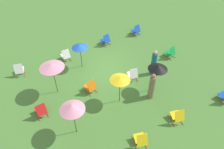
{
  "coord_description": "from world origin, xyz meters",
  "views": [
    {
      "loc": [
        4.81,
        9.13,
        8.67
      ],
      "look_at": [
        0.0,
        1.2,
        0.5
      ],
      "focal_mm": 34.28,
      "sensor_mm": 36.0,
      "label": 1
    }
  ],
  "objects_px": {
    "deckchair_4": "(19,70)",
    "deckchair_6": "(133,74)",
    "umbrella_1": "(158,67)",
    "person_0": "(152,87)",
    "deckchair_0": "(178,116)",
    "person_1": "(154,63)",
    "deckchair_7": "(136,30)",
    "deckchair_8": "(141,140)",
    "umbrella_2": "(72,107)",
    "deckchair_5": "(41,110)",
    "deckchair_11": "(170,53)",
    "umbrella_0": "(52,66)",
    "deckchair_1": "(66,55)",
    "deckchair_2": "(90,87)",
    "umbrella_3": "(80,46)",
    "umbrella_4": "(120,78)",
    "deckchair_9": "(106,40)"
  },
  "relations": [
    {
      "from": "person_1",
      "to": "deckchair_7",
      "type": "bearing_deg",
      "value": 174.73
    },
    {
      "from": "deckchair_1",
      "to": "umbrella_1",
      "type": "relative_size",
      "value": 0.47
    },
    {
      "from": "umbrella_1",
      "to": "umbrella_4",
      "type": "xyz_separation_m",
      "value": [
        2.15,
        -0.29,
        0.0
      ]
    },
    {
      "from": "deckchair_8",
      "to": "person_0",
      "type": "distance_m",
      "value": 3.02
    },
    {
      "from": "deckchair_2",
      "to": "person_0",
      "type": "xyz_separation_m",
      "value": [
        -2.59,
        2.07,
        0.4
      ]
    },
    {
      "from": "deckchair_5",
      "to": "umbrella_4",
      "type": "height_order",
      "value": "umbrella_4"
    },
    {
      "from": "umbrella_3",
      "to": "umbrella_4",
      "type": "xyz_separation_m",
      "value": [
        -0.46,
        3.71,
        0.09
      ]
    },
    {
      "from": "deckchair_4",
      "to": "deckchair_9",
      "type": "height_order",
      "value": "same"
    },
    {
      "from": "umbrella_3",
      "to": "deckchair_11",
      "type": "bearing_deg",
      "value": 158.47
    },
    {
      "from": "deckchair_1",
      "to": "deckchair_9",
      "type": "relative_size",
      "value": 0.99
    },
    {
      "from": "deckchair_0",
      "to": "umbrella_0",
      "type": "height_order",
      "value": "umbrella_0"
    },
    {
      "from": "umbrella_4",
      "to": "deckchair_6",
      "type": "bearing_deg",
      "value": -146.74
    },
    {
      "from": "deckchair_5",
      "to": "umbrella_2",
      "type": "bearing_deg",
      "value": 118.08
    },
    {
      "from": "deckchair_0",
      "to": "deckchair_8",
      "type": "distance_m",
      "value": 2.29
    },
    {
      "from": "deckchair_5",
      "to": "deckchair_6",
      "type": "bearing_deg",
      "value": 175.33
    },
    {
      "from": "deckchair_4",
      "to": "person_0",
      "type": "bearing_deg",
      "value": 150.54
    },
    {
      "from": "deckchair_11",
      "to": "umbrella_0",
      "type": "distance_m",
      "value": 7.82
    },
    {
      "from": "deckchair_6",
      "to": "deckchair_8",
      "type": "bearing_deg",
      "value": 69.26
    },
    {
      "from": "deckchair_2",
      "to": "person_1",
      "type": "height_order",
      "value": "person_1"
    },
    {
      "from": "deckchair_11",
      "to": "person_0",
      "type": "bearing_deg",
      "value": 20.47
    },
    {
      "from": "deckchair_9",
      "to": "deckchair_4",
      "type": "bearing_deg",
      "value": -10.17
    },
    {
      "from": "deckchair_1",
      "to": "umbrella_3",
      "type": "distance_m",
      "value": 1.77
    },
    {
      "from": "deckchair_0",
      "to": "umbrella_3",
      "type": "xyz_separation_m",
      "value": [
        2.14,
        -6.27,
        1.18
      ]
    },
    {
      "from": "deckchair_4",
      "to": "umbrella_2",
      "type": "relative_size",
      "value": 0.45
    },
    {
      "from": "deckchair_1",
      "to": "umbrella_3",
      "type": "xyz_separation_m",
      "value": [
        -0.6,
        1.17,
        1.18
      ]
    },
    {
      "from": "umbrella_1",
      "to": "person_0",
      "type": "height_order",
      "value": "umbrella_1"
    },
    {
      "from": "deckchair_9",
      "to": "deckchair_8",
      "type": "bearing_deg",
      "value": 59.1
    },
    {
      "from": "deckchair_6",
      "to": "deckchair_9",
      "type": "xyz_separation_m",
      "value": [
        -0.5,
        -4.07,
        0.0
      ]
    },
    {
      "from": "deckchair_7",
      "to": "deckchair_8",
      "type": "distance_m",
      "value": 9.45
    },
    {
      "from": "deckchair_1",
      "to": "umbrella_2",
      "type": "bearing_deg",
      "value": 70.82
    },
    {
      "from": "deckchair_0",
      "to": "deckchair_2",
      "type": "relative_size",
      "value": 1.04
    },
    {
      "from": "deckchair_4",
      "to": "umbrella_0",
      "type": "xyz_separation_m",
      "value": [
        -1.41,
        2.57,
        1.5
      ]
    },
    {
      "from": "deckchair_0",
      "to": "person_0",
      "type": "relative_size",
      "value": 0.52
    },
    {
      "from": "deckchair_1",
      "to": "deckchair_2",
      "type": "height_order",
      "value": "same"
    },
    {
      "from": "umbrella_1",
      "to": "person_0",
      "type": "distance_m",
      "value": 1.08
    },
    {
      "from": "deckchair_0",
      "to": "deckchair_1",
      "type": "distance_m",
      "value": 7.93
    },
    {
      "from": "umbrella_1",
      "to": "deckchair_6",
      "type": "bearing_deg",
      "value": -67.67
    },
    {
      "from": "deckchair_2",
      "to": "umbrella_4",
      "type": "bearing_deg",
      "value": 115.4
    },
    {
      "from": "deckchair_6",
      "to": "umbrella_3",
      "type": "height_order",
      "value": "umbrella_3"
    },
    {
      "from": "deckchair_4",
      "to": "deckchair_5",
      "type": "xyz_separation_m",
      "value": [
        -0.17,
        3.74,
        0.0
      ]
    },
    {
      "from": "deckchair_7",
      "to": "umbrella_2",
      "type": "height_order",
      "value": "umbrella_2"
    },
    {
      "from": "person_0",
      "to": "person_1",
      "type": "distance_m",
      "value": 1.98
    },
    {
      "from": "umbrella_4",
      "to": "person_1",
      "type": "relative_size",
      "value": 1.04
    },
    {
      "from": "umbrella_2",
      "to": "umbrella_4",
      "type": "distance_m",
      "value": 2.83
    },
    {
      "from": "deckchair_4",
      "to": "deckchair_6",
      "type": "height_order",
      "value": "same"
    },
    {
      "from": "deckchair_11",
      "to": "person_0",
      "type": "xyz_separation_m",
      "value": [
        3.43,
        2.18,
        0.4
      ]
    },
    {
      "from": "umbrella_4",
      "to": "person_0",
      "type": "distance_m",
      "value": 1.93
    },
    {
      "from": "deckchair_0",
      "to": "person_1",
      "type": "bearing_deg",
      "value": -93.97
    },
    {
      "from": "deckchair_4",
      "to": "deckchair_6",
      "type": "distance_m",
      "value": 6.83
    },
    {
      "from": "deckchair_8",
      "to": "deckchair_11",
      "type": "relative_size",
      "value": 1.03
    }
  ]
}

